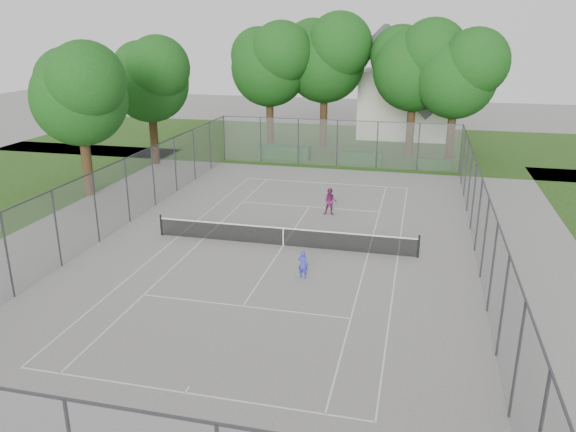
% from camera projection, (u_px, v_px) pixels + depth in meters
% --- Properties ---
extents(ground, '(120.00, 120.00, 0.00)m').
position_uv_depth(ground, '(283.00, 246.00, 27.21)').
color(ground, slate).
rests_on(ground, ground).
extents(grass_far, '(60.00, 20.00, 0.00)m').
position_uv_depth(grass_far, '(351.00, 144.00, 51.19)').
color(grass_far, '#234413').
rests_on(grass_far, ground).
extents(court_markings, '(11.03, 23.83, 0.01)m').
position_uv_depth(court_markings, '(283.00, 246.00, 27.21)').
color(court_markings, silver).
rests_on(court_markings, ground).
extents(tennis_net, '(12.87, 0.10, 1.10)m').
position_uv_depth(tennis_net, '(283.00, 236.00, 27.05)').
color(tennis_net, black).
rests_on(tennis_net, ground).
extents(perimeter_fence, '(18.08, 34.08, 3.52)m').
position_uv_depth(perimeter_fence, '(283.00, 210.00, 26.64)').
color(perimeter_fence, '#38383D').
rests_on(perimeter_fence, ground).
extents(tree_far_left, '(7.42, 6.78, 10.67)m').
position_uv_depth(tree_far_left, '(270.00, 62.00, 47.17)').
color(tree_far_left, '#322112').
rests_on(tree_far_left, ground).
extents(tree_far_midleft, '(7.93, 7.24, 11.39)m').
position_uv_depth(tree_far_midleft, '(326.00, 55.00, 47.60)').
color(tree_far_midleft, '#322112').
rests_on(tree_far_midleft, ground).
extents(tree_far_midright, '(7.54, 6.89, 10.84)m').
position_uv_depth(tree_far_midright, '(416.00, 62.00, 43.99)').
color(tree_far_midright, '#322112').
rests_on(tree_far_midright, ground).
extents(tree_far_right, '(7.07, 6.45, 10.16)m').
position_uv_depth(tree_far_right, '(458.00, 71.00, 41.88)').
color(tree_far_right, '#322112').
rests_on(tree_far_right, ground).
extents(tree_side_back, '(6.69, 6.11, 9.62)m').
position_uv_depth(tree_side_back, '(150.00, 76.00, 41.58)').
color(tree_side_back, '#322112').
rests_on(tree_side_back, ground).
extents(tree_side_front, '(6.57, 6.00, 9.44)m').
position_uv_depth(tree_side_front, '(79.00, 91.00, 33.45)').
color(tree_side_front, '#322112').
rests_on(tree_side_front, ground).
extents(hedge_left, '(4.24, 1.27, 1.06)m').
position_uv_depth(hedge_left, '(284.00, 152.00, 45.15)').
color(hedge_left, '#164014').
rests_on(hedge_left, ground).
extents(hedge_mid, '(3.14, 0.90, 0.99)m').
position_uv_depth(hedge_mid, '(361.00, 158.00, 43.27)').
color(hedge_mid, '#164014').
rests_on(hedge_mid, ground).
extents(hedge_right, '(2.58, 0.95, 0.77)m').
position_uv_depth(hedge_right, '(433.00, 164.00, 41.95)').
color(hedge_right, '#164014').
rests_on(hedge_right, ground).
extents(house, '(8.34, 6.46, 10.38)m').
position_uv_depth(house, '(405.00, 93.00, 53.44)').
color(house, silver).
rests_on(house, ground).
extents(girl_player, '(0.49, 0.37, 1.23)m').
position_uv_depth(girl_player, '(303.00, 264.00, 23.55)').
color(girl_player, '#3339C1').
rests_on(girl_player, ground).
extents(woman_player, '(0.80, 0.65, 1.54)m').
position_uv_depth(woman_player, '(330.00, 202.00, 31.51)').
color(woman_player, '#732657').
rests_on(woman_player, ground).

